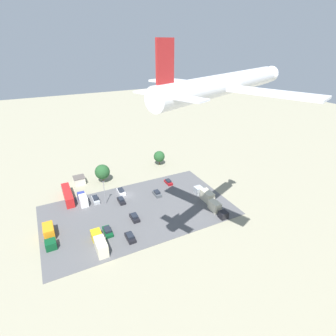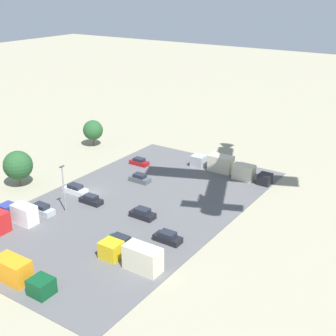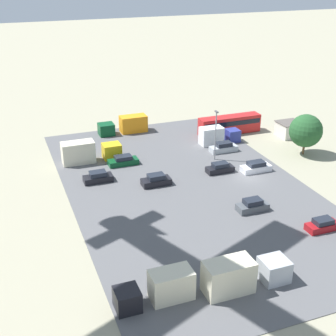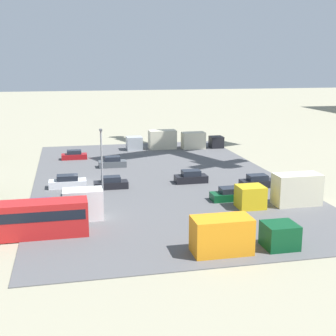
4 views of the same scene
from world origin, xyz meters
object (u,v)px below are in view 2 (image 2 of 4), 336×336
Objects in this scene: parked_truck_2 at (214,163)px; parked_truck_4 at (20,213)px; parked_car_0 at (168,238)px; parked_truck_0 at (21,274)px; parked_car_2 at (143,214)px; parked_car_1 at (140,178)px; parked_car_6 at (75,189)px; parked_truck_1 at (250,174)px; parked_car_5 at (91,200)px; parked_car_7 at (139,162)px; parked_car_4 at (41,209)px; parked_car_3 at (120,241)px; parked_truck_3 at (134,256)px.

parked_truck_4 is (36.26, -15.25, -0.13)m from parked_truck_2.
parked_truck_0 is (18.77, -9.59, 0.73)m from parked_car_0.
parked_car_0 is 1.01× the size of parked_car_2.
parked_car_1 is 0.88× the size of parked_car_6.
parked_truck_2 reaches higher than parked_truck_0.
parked_car_1 is 0.54× the size of parked_truck_1.
parked_car_5 is 0.56× the size of parked_truck_1.
parked_truck_4 reaches higher than parked_car_5.
parked_car_1 is 1.00× the size of parked_car_7.
parked_car_0 is 1.04× the size of parked_car_7.
parked_car_4 is (7.93, -14.76, -0.00)m from parked_car_2.
parked_truck_1 is (-5.03, 22.54, 0.75)m from parked_car_7.
parked_car_3 is 1.01× the size of parked_car_4.
parked_car_4 is 0.61× the size of parked_truck_1.
parked_car_6 is (-1.63, -5.27, 0.03)m from parked_car_5.
parked_car_0 is 23.80m from parked_car_6.
parked_truck_0 reaches higher than parked_car_5.
parked_truck_1 reaches higher than parked_car_7.
parked_car_2 reaches higher than parked_car_0.
parked_truck_3 reaches higher than parked_car_2.
parked_car_0 is at bearing -1.59° from parked_truck_3.
parked_car_2 is at bearing -164.12° from parked_car_3.
parked_car_2 is at bearing -179.52° from parked_truck_2.
parked_car_2 is at bearing -52.83° from parked_truck_4.
parked_truck_0 reaches higher than parked_car_2.
parked_truck_0 reaches higher than parked_car_6.
parked_truck_0 reaches higher than parked_car_4.
parked_car_1 is at bearing 35.28° from parked_truck_3.
parked_truck_3 is at bearing -168.32° from parked_truck_2.
parked_car_5 is (12.06, -1.38, -0.04)m from parked_car_1.
parked_car_3 is at bearing -149.99° from parked_car_1.
parked_car_5 is at bearing 157.82° from parked_truck_2.
parked_truck_1 is at bearing 142.60° from parked_car_5.
parked_truck_1 is at bearing -18.76° from parked_car_2.
parked_car_1 is at bearing -15.37° from parked_truck_4.
parked_car_0 is 22.65m from parked_car_1.
parked_truck_4 reaches higher than parked_car_7.
parked_car_0 is 8.52m from parked_car_2.
parked_truck_1 is at bearing -46.50° from parked_car_6.
parked_car_1 is at bearing -149.99° from parked_car_3.
parked_truck_2 is (-13.15, 8.90, 0.86)m from parked_car_1.
parked_truck_0 is (41.19, 12.51, 0.78)m from parked_car_7.
parked_truck_4 is at bearing 164.63° from parked_car_1.
parked_car_4 is 19.53m from parked_truck_0.
parked_truck_2 is at bearing -33.39° from parked_car_6.
parked_truck_2 reaches higher than parked_car_0.
parked_truck_3 reaches higher than parked_truck_1.
parked_truck_1 is (-27.45, 0.44, 0.70)m from parked_car_0.
parked_car_3 is 32.57m from parked_truck_1.
parked_car_7 is 15.63m from parked_truck_2.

